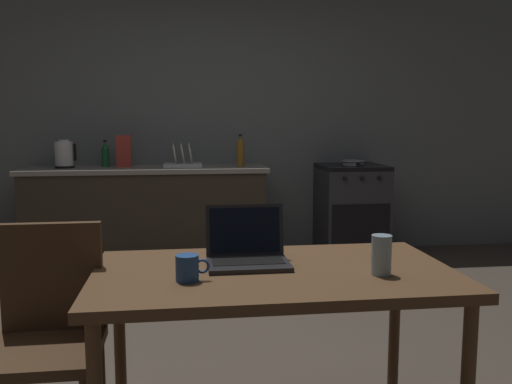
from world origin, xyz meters
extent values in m
plane|color=#473D33|center=(0.00, 0.00, 0.00)|extent=(12.00, 12.00, 0.00)
cube|color=slate|center=(0.30, 2.46, 1.30)|extent=(6.40, 0.10, 2.59)
cube|color=#382D23|center=(-0.64, 2.11, 0.42)|extent=(2.10, 0.60, 0.84)
cube|color=gray|center=(-0.64, 2.11, 0.86)|extent=(2.16, 0.64, 0.04)
cube|color=#2D2D30|center=(1.28, 2.11, 0.42)|extent=(0.60, 0.60, 0.84)
cube|color=black|center=(1.28, 2.11, 0.86)|extent=(0.60, 0.60, 0.04)
cube|color=black|center=(1.28, 1.81, 0.35)|extent=(0.54, 0.01, 0.39)
cylinder|color=black|center=(1.12, 1.80, 0.78)|extent=(0.04, 0.02, 0.04)
cylinder|color=black|center=(1.28, 1.80, 0.78)|extent=(0.04, 0.02, 0.04)
cylinder|color=black|center=(1.44, 1.80, 0.78)|extent=(0.04, 0.02, 0.04)
cube|color=brown|center=(0.03, -0.86, 0.71)|extent=(1.38, 0.78, 0.04)
cylinder|color=brown|center=(-0.60, -0.53, 0.34)|extent=(0.05, 0.05, 0.69)
cylinder|color=brown|center=(0.65, -0.53, 0.34)|extent=(0.05, 0.05, 0.69)
cube|color=#4C331E|center=(-0.82, -0.91, 0.47)|extent=(0.40, 0.40, 0.04)
cube|color=#4C331E|center=(-0.82, -0.73, 0.70)|extent=(0.38, 0.04, 0.42)
cube|color=#232326|center=(-0.07, -0.80, 0.74)|extent=(0.32, 0.22, 0.02)
cube|color=black|center=(-0.07, -0.79, 0.75)|extent=(0.28, 0.12, 0.00)
cube|color=#232326|center=(-0.07, -0.67, 0.85)|extent=(0.32, 0.04, 0.21)
cube|color=black|center=(-0.07, -0.68, 0.85)|extent=(0.29, 0.03, 0.18)
cylinder|color=black|center=(-1.35, 2.11, 0.89)|extent=(0.16, 0.16, 0.02)
cylinder|color=silver|center=(-1.35, 2.11, 1.01)|extent=(0.16, 0.16, 0.21)
cylinder|color=silver|center=(-1.35, 2.11, 1.13)|extent=(0.09, 0.09, 0.02)
cube|color=black|center=(-1.26, 2.11, 1.02)|extent=(0.02, 0.02, 0.15)
cylinder|color=#8C601E|center=(0.21, 2.06, 0.99)|extent=(0.07, 0.07, 0.21)
cone|color=#8C601E|center=(0.21, 2.06, 1.13)|extent=(0.07, 0.07, 0.06)
cylinder|color=black|center=(0.21, 2.06, 1.17)|extent=(0.03, 0.03, 0.02)
cylinder|color=gray|center=(1.28, 2.09, 0.89)|extent=(0.21, 0.21, 0.01)
torus|color=gray|center=(1.28, 2.09, 0.92)|extent=(0.23, 0.23, 0.02)
cylinder|color=black|center=(1.28, 1.90, 0.90)|extent=(0.02, 0.18, 0.02)
cylinder|color=#264C8C|center=(-0.31, -0.96, 0.77)|extent=(0.08, 0.08, 0.09)
torus|color=#264C8C|center=(-0.25, -0.96, 0.78)|extent=(0.05, 0.01, 0.05)
cylinder|color=#99B7C6|center=(0.41, -0.98, 0.80)|extent=(0.08, 0.08, 0.15)
cube|color=#B2382D|center=(-0.84, 2.13, 1.03)|extent=(0.13, 0.05, 0.28)
cube|color=silver|center=(-0.31, 2.11, 0.90)|extent=(0.34, 0.26, 0.03)
cylinder|color=beige|center=(-0.38, 2.11, 1.00)|extent=(0.04, 0.18, 0.18)
cylinder|color=beige|center=(-0.31, 2.11, 1.00)|extent=(0.04, 0.18, 0.18)
cylinder|color=beige|center=(-0.24, 2.11, 1.00)|extent=(0.04, 0.18, 0.18)
cylinder|color=#19592D|center=(-1.01, 2.19, 0.97)|extent=(0.07, 0.07, 0.16)
cone|color=#19592D|center=(-1.01, 2.19, 1.08)|extent=(0.07, 0.07, 0.06)
cylinder|color=black|center=(-1.01, 2.19, 1.12)|extent=(0.03, 0.03, 0.02)
camera|label=1|loc=(-0.32, -2.86, 1.29)|focal=38.20mm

